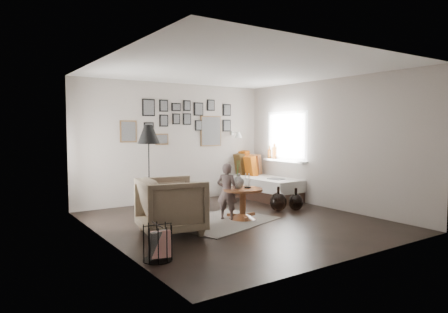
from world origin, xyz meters
TOP-DOWN VIEW (x-y plane):
  - ground at (0.00, 0.00)m, footprint 4.80×4.80m
  - wall_back at (0.00, 2.40)m, footprint 4.50×0.00m
  - wall_front at (0.00, -2.40)m, footprint 4.50×0.00m
  - wall_left at (-2.25, 0.00)m, footprint 0.00×4.80m
  - wall_right at (2.25, 0.00)m, footprint 0.00×4.80m
  - ceiling at (0.00, 0.00)m, footprint 4.80×4.80m
  - door_left at (-2.23, 1.20)m, footprint 0.00×2.14m
  - window_right at (2.18, 1.34)m, footprint 0.15×1.32m
  - gallery_wall at (0.29, 2.38)m, footprint 2.74×0.03m
  - wall_sconce at (1.55, 2.13)m, footprint 0.18×0.36m
  - rug at (-0.24, 0.13)m, footprint 2.12×1.76m
  - pedestal_table at (0.19, 0.11)m, footprint 0.70×0.70m
  - vase at (0.11, 0.13)m, footprint 0.20×0.20m
  - candles at (0.30, 0.11)m, footprint 0.12×0.12m
  - daybed at (1.88, 1.74)m, footprint 1.04×2.27m
  - magazine_on_daybed at (1.83, 1.09)m, footprint 0.31×0.37m
  - armchair at (-1.29, -0.05)m, footprint 1.08×1.06m
  - armchair_cushion at (-1.26, -0.00)m, footprint 0.46×0.47m
  - floor_lamp at (-1.18, 1.04)m, footprint 0.39×0.39m
  - magazine_basket at (-2.00, -1.09)m, footprint 0.37×0.37m
  - demijohn_large at (1.14, 0.24)m, footprint 0.33×0.33m
  - demijohn_small at (1.49, 0.12)m, footprint 0.29×0.29m
  - child at (-0.08, 0.22)m, footprint 0.41×0.44m

SIDE VIEW (x-z plane):
  - ground at x=0.00m, z-range 0.00..0.00m
  - rug at x=-0.24m, z-range 0.00..0.01m
  - demijohn_small at x=1.49m, z-range -0.05..0.39m
  - demijohn_large at x=1.14m, z-range -0.06..0.43m
  - magazine_basket at x=-2.00m, z-range 0.00..0.44m
  - pedestal_table at x=0.19m, z-range -0.02..0.53m
  - daybed at x=1.88m, z-range -0.21..0.86m
  - armchair at x=-1.29m, z-range 0.00..0.86m
  - armchair_cushion at x=-1.26m, z-range 0.39..0.57m
  - magazine_on_daybed at x=1.83m, z-range 0.49..0.51m
  - child at x=-0.08m, z-range 0.00..1.00m
  - candles at x=0.30m, z-range 0.55..0.81m
  - vase at x=0.11m, z-range 0.46..0.96m
  - window_right at x=2.18m, z-range 0.28..1.58m
  - door_left at x=-2.23m, z-range -0.02..2.12m
  - wall_back at x=0.00m, z-range -0.95..3.55m
  - wall_front at x=0.00m, z-range -0.95..3.55m
  - wall_left at x=-2.25m, z-range -1.10..3.70m
  - wall_right at x=2.25m, z-range -1.10..3.70m
  - floor_lamp at x=-1.18m, z-range 0.61..2.29m
  - wall_sconce at x=1.55m, z-range 1.38..1.54m
  - gallery_wall at x=0.29m, z-range 1.20..2.28m
  - ceiling at x=0.00m, z-range 2.60..2.60m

